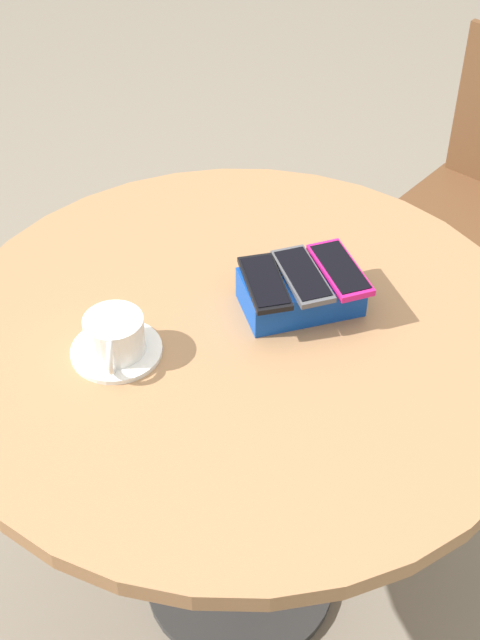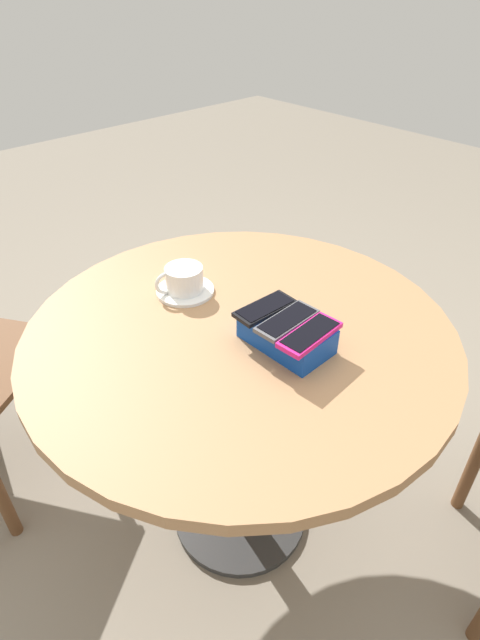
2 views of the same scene
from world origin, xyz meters
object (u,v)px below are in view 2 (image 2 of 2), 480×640
at_px(phone_box, 286,334).
at_px(saucer, 187,290).
at_px(phone_gray, 287,321).
at_px(round_table, 240,366).
at_px(phone_black, 265,308).
at_px(phone_magenta, 310,335).
at_px(coffee_cup, 185,278).

height_order(phone_box, saucer, phone_box).
height_order(phone_box, phone_gray, phone_gray).
xyz_separation_m(round_table, phone_box, (-0.11, -0.03, 0.14)).
relative_size(phone_box, phone_black, 1.35).
distance_m(phone_magenta, phone_black, 0.12).
relative_size(phone_box, coffee_cup, 1.52).
relative_size(phone_black, saucer, 0.99).
bearing_deg(phone_gray, round_table, 14.55).
distance_m(round_table, phone_black, 0.18).
bearing_deg(phone_magenta, round_table, 8.80).
height_order(phone_magenta, coffee_cup, phone_magenta).
relative_size(round_table, saucer, 6.74).
relative_size(round_table, phone_box, 5.07).
bearing_deg(phone_black, saucer, 5.28).
height_order(phone_black, coffee_cup, same).
distance_m(round_table, coffee_cup, 0.25).
distance_m(phone_gray, coffee_cup, 0.31).
distance_m(phone_black, coffee_cup, 0.25).
xyz_separation_m(phone_black, coffee_cup, (0.24, 0.03, -0.02)).
height_order(round_table, saucer, saucer).
distance_m(round_table, phone_magenta, 0.25).
xyz_separation_m(phone_box, phone_magenta, (-0.06, 0.00, 0.04)).
relative_size(phone_magenta, coffee_cup, 1.19).
bearing_deg(coffee_cup, round_table, 179.37).
height_order(phone_gray, coffee_cup, phone_gray).
relative_size(round_table, phone_black, 6.82).
relative_size(phone_box, phone_gray, 1.29).
bearing_deg(phone_box, round_table, 15.30).
height_order(round_table, phone_gray, phone_gray).
relative_size(round_table, phone_gray, 6.51).
height_order(round_table, phone_box, phone_box).
xyz_separation_m(phone_black, saucer, (0.24, 0.02, -0.06)).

